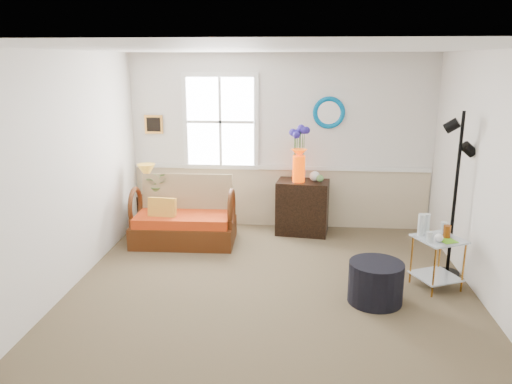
# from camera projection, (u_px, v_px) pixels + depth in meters

# --- Properties ---
(floor) EXTENTS (4.50, 5.00, 0.01)m
(floor) POSITION_uv_depth(u_px,v_px,m) (270.00, 299.00, 5.39)
(floor) COLOR brown
(floor) RESTS_ON ground
(ceiling) EXTENTS (4.50, 5.00, 0.01)m
(ceiling) POSITION_uv_depth(u_px,v_px,m) (272.00, 48.00, 4.72)
(ceiling) COLOR white
(ceiling) RESTS_ON walls
(walls) EXTENTS (4.51, 5.01, 2.60)m
(walls) POSITION_uv_depth(u_px,v_px,m) (271.00, 182.00, 5.05)
(walls) COLOR silver
(walls) RESTS_ON floor
(wainscot) EXTENTS (4.46, 0.02, 0.90)m
(wainscot) POSITION_uv_depth(u_px,v_px,m) (280.00, 197.00, 7.66)
(wainscot) COLOR #C6B390
(wainscot) RESTS_ON walls
(chair_rail) EXTENTS (4.46, 0.04, 0.06)m
(chair_rail) POSITION_uv_depth(u_px,v_px,m) (280.00, 168.00, 7.53)
(chair_rail) COLOR white
(chair_rail) RESTS_ON walls
(window) EXTENTS (1.14, 0.06, 1.44)m
(window) POSITION_uv_depth(u_px,v_px,m) (220.00, 122.00, 7.43)
(window) COLOR white
(window) RESTS_ON walls
(picture) EXTENTS (0.28, 0.03, 0.28)m
(picture) POSITION_uv_depth(u_px,v_px,m) (154.00, 124.00, 7.53)
(picture) COLOR #CE8B39
(picture) RESTS_ON walls
(mirror) EXTENTS (0.47, 0.07, 0.47)m
(mirror) POSITION_uv_depth(u_px,v_px,m) (329.00, 113.00, 7.26)
(mirror) COLOR #0078B9
(mirror) RESTS_ON walls
(loveseat) EXTENTS (1.42, 0.83, 0.92)m
(loveseat) POSITION_uv_depth(u_px,v_px,m) (184.00, 211.00, 6.93)
(loveseat) COLOR #481B08
(loveseat) RESTS_ON floor
(throw_pillow) EXTENTS (0.39, 0.12, 0.38)m
(throw_pillow) POSITION_uv_depth(u_px,v_px,m) (162.00, 212.00, 6.81)
(throw_pillow) COLOR orange
(throw_pillow) RESTS_ON loveseat
(lamp_stand) EXTENTS (0.38, 0.38, 0.57)m
(lamp_stand) POSITION_uv_depth(u_px,v_px,m) (152.00, 214.00, 7.40)
(lamp_stand) COLOR black
(lamp_stand) RESTS_ON floor
(table_lamp) EXTENTS (0.29, 0.29, 0.47)m
(table_lamp) POSITION_uv_depth(u_px,v_px,m) (147.00, 180.00, 7.24)
(table_lamp) COLOR #C08A26
(table_lamp) RESTS_ON lamp_stand
(potted_plant) EXTENTS (0.33, 0.37, 0.28)m
(potted_plant) POSITION_uv_depth(u_px,v_px,m) (158.00, 187.00, 7.24)
(potted_plant) COLOR #588545
(potted_plant) RESTS_ON lamp_stand
(cabinet) EXTENTS (0.79, 0.56, 0.79)m
(cabinet) POSITION_uv_depth(u_px,v_px,m) (302.00, 207.00, 7.34)
(cabinet) COLOR black
(cabinet) RESTS_ON floor
(flower_vase) EXTENTS (0.25, 0.25, 0.79)m
(flower_vase) POSITION_uv_depth(u_px,v_px,m) (299.00, 154.00, 7.10)
(flower_vase) COLOR #F94100
(flower_vase) RESTS_ON cabinet
(side_table) EXTENTS (0.61, 0.61, 0.59)m
(side_table) POSITION_uv_depth(u_px,v_px,m) (437.00, 263.00, 5.59)
(side_table) COLOR #BE7825
(side_table) RESTS_ON floor
(tabletop_items) EXTENTS (0.54, 0.54, 0.25)m
(tabletop_items) POSITION_uv_depth(u_px,v_px,m) (436.00, 227.00, 5.51)
(tabletop_items) COLOR silver
(tabletop_items) RESTS_ON side_table
(floor_lamp) EXTENTS (0.36, 0.36, 1.95)m
(floor_lamp) POSITION_uv_depth(u_px,v_px,m) (455.00, 196.00, 5.75)
(floor_lamp) COLOR black
(floor_lamp) RESTS_ON floor
(ottoman) EXTENTS (0.75, 0.75, 0.44)m
(ottoman) POSITION_uv_depth(u_px,v_px,m) (376.00, 282.00, 5.27)
(ottoman) COLOR black
(ottoman) RESTS_ON floor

